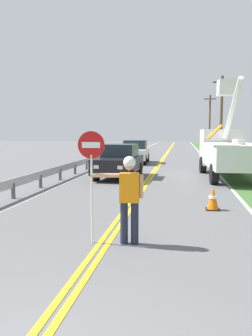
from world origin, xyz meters
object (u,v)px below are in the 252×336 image
Objects in this scene: flagger_worker at (129,194)px; oncoming_sedan_second at (135,152)px; oncoming_sedan_nearest at (119,161)px; utility_pole_far at (210,120)px; traffic_cone_lead at (213,199)px; stop_sign_paddle at (91,162)px; utility_pole_mid at (221,114)px; utility_bucket_truck at (228,150)px.

flagger_worker is 18.16m from oncoming_sedan_second.
utility_pole_far is at bearing 78.60° from oncoming_sedan_nearest.
oncoming_sedan_nearest reaches higher than traffic_cone_lead.
stop_sign_paddle is 28.72m from utility_pole_mid.
stop_sign_paddle is 11.88m from utility_bucket_truck.
utility_pole_far is at bearing 74.87° from oncoming_sedan_second.
utility_pole_mid is (4.91, 27.97, 3.04)m from flagger_worker.
utility_pole_mid reaches higher than oncoming_sedan_second.
flagger_worker is 0.44× the size of oncoming_sedan_nearest.
flagger_worker is 28.56m from utility_pole_mid.
oncoming_sedan_nearest is (-1.30, 9.96, -0.88)m from stop_sign_paddle.
stop_sign_paddle is 18.17m from oncoming_sedan_second.
utility_bucket_truck is 5.60m from oncoming_sedan_nearest.
utility_bucket_truck is at bearing -95.13° from utility_pole_mid.
oncoming_sedan_second is (-2.36, 18.00, -0.21)m from flagger_worker.
flagger_worker is 2.61× the size of traffic_cone_lead.
flagger_worker is 0.26× the size of utility_bucket_truck.
utility_bucket_truck is at bearing 79.69° from traffic_cone_lead.
utility_pole_mid is at bearing 78.56° from stop_sign_paddle.
flagger_worker is 11.56m from utility_bucket_truck.
traffic_cone_lead is (4.36, -14.59, -0.50)m from oncoming_sedan_second.
flagger_worker is 4.02m from traffic_cone_lead.
oncoming_sedan_nearest is (-5.45, -1.16, -0.57)m from utility_bucket_truck.
stop_sign_paddle reaches higher than traffic_cone_lead.
oncoming_sedan_second is 5.93× the size of traffic_cone_lead.
oncoming_sedan_nearest is at bearing -167.96° from utility_bucket_truck.
oncoming_sedan_nearest is 1.01× the size of oncoming_sedan_second.
utility_pole_far is at bearing 83.52° from flagger_worker.
flagger_worker is 0.23× the size of utility_pole_far.
utility_bucket_truck is 35.19m from utility_pole_far.
oncoming_sedan_second is at bearing 92.08° from oncoming_sedan_nearest.
oncoming_sedan_second is 29.27m from utility_pole_far.
utility_pole_far reaches higher than traffic_cone_lead.
flagger_worker is at bearing 5.66° from stop_sign_paddle.
utility_pole_far is (0.33, 18.11, 0.05)m from utility_pole_mid.
utility_pole_far reaches higher than oncoming_sedan_second.
stop_sign_paddle is 0.34× the size of utility_bucket_truck.
oncoming_sedan_nearest and oncoming_sedan_second have the same top height.
utility_pole_far is (6.00, 46.16, 2.43)m from stop_sign_paddle.
utility_pole_far is at bearing 85.67° from traffic_cone_lead.
flagger_worker is at bearing -99.95° from utility_pole_mid.
traffic_cone_lead is at bearing -73.37° from oncoming_sedan_second.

